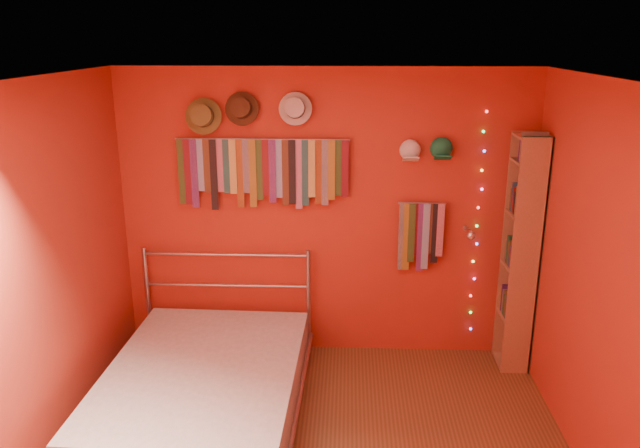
# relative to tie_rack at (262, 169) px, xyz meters

# --- Properties ---
(back_wall) EXTENTS (3.50, 0.02, 2.50)m
(back_wall) POSITION_rel_tie_rack_xyz_m (0.52, 0.07, -0.42)
(back_wall) COLOR #AC351B
(back_wall) RESTS_ON ground
(right_wall) EXTENTS (0.02, 3.50, 2.50)m
(right_wall) POSITION_rel_tie_rack_xyz_m (2.27, -1.68, -0.42)
(right_wall) COLOR #AC351B
(right_wall) RESTS_ON ground
(left_wall) EXTENTS (0.02, 3.50, 2.50)m
(left_wall) POSITION_rel_tie_rack_xyz_m (-1.23, -1.68, -0.42)
(left_wall) COLOR #AC351B
(left_wall) RESTS_ON ground
(ceiling) EXTENTS (3.50, 3.50, 0.02)m
(ceiling) POSITION_rel_tie_rack_xyz_m (0.52, -1.68, 0.83)
(ceiling) COLOR white
(ceiling) RESTS_ON back_wall
(tie_rack) EXTENTS (1.45, 0.03, 0.61)m
(tie_rack) POSITION_rel_tie_rack_xyz_m (0.00, 0.00, 0.00)
(tie_rack) COLOR #ADADB2
(tie_rack) RESTS_ON back_wall
(small_tie_rack) EXTENTS (0.40, 0.03, 0.60)m
(small_tie_rack) POSITION_rel_tie_rack_xyz_m (1.33, -0.00, -0.54)
(small_tie_rack) COLOR #ADADB2
(small_tie_rack) RESTS_ON back_wall
(fedora_olive) EXTENTS (0.30, 0.16, 0.29)m
(fedora_olive) POSITION_rel_tie_rack_xyz_m (-0.47, -0.03, 0.44)
(fedora_olive) COLOR olive
(fedora_olive) RESTS_ON back_wall
(fedora_brown) EXTENTS (0.27, 0.15, 0.27)m
(fedora_brown) POSITION_rel_tie_rack_xyz_m (-0.15, -0.03, 0.51)
(fedora_brown) COLOR #452B18
(fedora_brown) RESTS_ON back_wall
(fedora_white) EXTENTS (0.27, 0.15, 0.27)m
(fedora_white) POSITION_rel_tie_rack_xyz_m (0.28, -0.03, 0.51)
(fedora_white) COLOR beige
(fedora_white) RESTS_ON back_wall
(cap_white) EXTENTS (0.18, 0.22, 0.18)m
(cap_white) POSITION_rel_tie_rack_xyz_m (1.22, 0.01, 0.17)
(cap_white) COLOR white
(cap_white) RESTS_ON back_wall
(cap_green) EXTENTS (0.18, 0.23, 0.18)m
(cap_green) POSITION_rel_tie_rack_xyz_m (1.47, 0.01, 0.18)
(cap_green) COLOR #1C7F4F
(cap_green) RESTS_ON back_wall
(fairy_lights) EXTENTS (0.05, 0.02, 1.94)m
(fairy_lights) POSITION_rel_tie_rack_xyz_m (1.81, 0.03, -0.47)
(fairy_lights) COLOR #FF3333
(fairy_lights) RESTS_ON back_wall
(reading_lamp) EXTENTS (0.07, 0.32, 0.09)m
(reading_lamp) POSITION_rel_tie_rack_xyz_m (1.71, -0.18, -0.48)
(reading_lamp) COLOR #ADADB2
(reading_lamp) RESTS_ON back_wall
(bookshelf) EXTENTS (0.25, 0.34, 2.00)m
(bookshelf) POSITION_rel_tie_rack_xyz_m (2.18, -0.15, -0.65)
(bookshelf) COLOR #956743
(bookshelf) RESTS_ON ground
(bed) EXTENTS (1.52, 2.03, 0.97)m
(bed) POSITION_rel_tie_rack_xyz_m (-0.33, -1.05, -1.44)
(bed) COLOR #ADADB2
(bed) RESTS_ON ground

